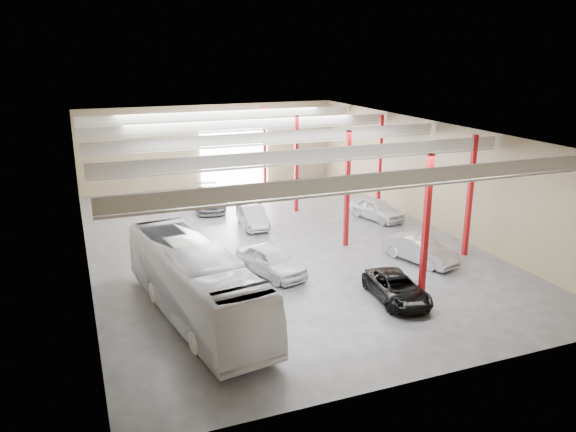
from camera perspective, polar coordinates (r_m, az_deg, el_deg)
depot_shell at (r=33.92m, az=-1.37°, el=5.53°), size 22.12×32.12×7.06m
coach_bus at (r=25.26m, az=-9.40°, el=-6.63°), size 4.46×12.02×3.27m
black_sedan at (r=27.31m, az=11.01°, el=-7.21°), size 2.53×4.64×1.23m
car_row_a at (r=29.73m, az=-1.77°, el=-4.55°), size 3.20×4.90×1.55m
car_row_b at (r=37.77m, az=-3.62°, el=-0.01°), size 1.84×4.39×1.41m
car_row_c at (r=42.25m, az=-8.03°, el=1.73°), size 2.80×5.42×1.50m
car_right_near at (r=32.31m, az=13.29°, el=-3.33°), size 2.81×4.67×1.45m
car_right_far at (r=39.73m, az=9.01°, el=0.70°), size 2.67×4.60×1.47m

